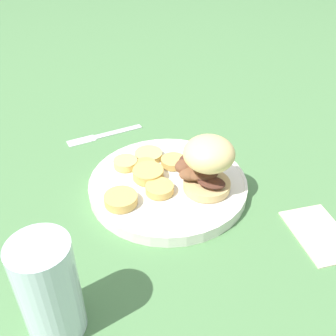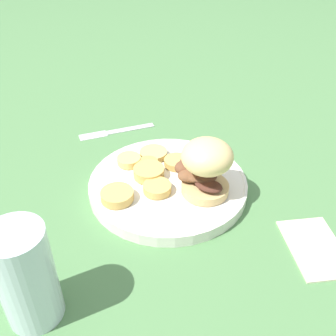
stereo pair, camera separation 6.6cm
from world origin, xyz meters
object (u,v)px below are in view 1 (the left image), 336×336
Objects in this scene: fork at (104,135)px; dinner_plate at (168,184)px; sandwich at (205,163)px; drinking_glass at (49,290)px.

dinner_plate is at bearing 70.35° from fork.
sandwich is at bearing 77.69° from fork.
dinner_plate is 1.97× the size of drinking_glass.
dinner_plate reaches higher than fork.
dinner_plate is at bearing -173.38° from drinking_glass.
drinking_glass is (0.37, 0.25, 0.07)m from fork.
fork is at bearing -145.98° from drinking_glass.
fork is 0.45m from drinking_glass.
fork is at bearing -102.31° from sandwich.
dinner_plate is at bearing -74.32° from sandwich.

